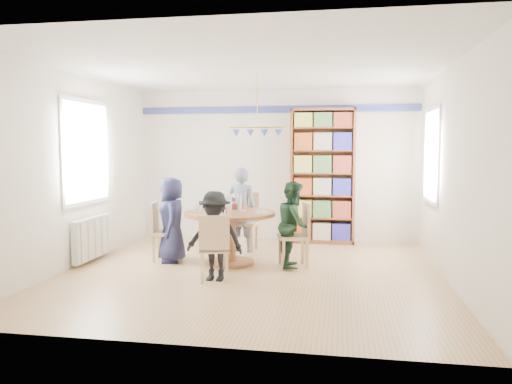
% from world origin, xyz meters
% --- Properties ---
extents(ground, '(5.00, 5.00, 0.00)m').
position_xyz_m(ground, '(0.00, 0.00, 0.00)').
color(ground, tan).
extents(room_shell, '(5.00, 5.00, 5.00)m').
position_xyz_m(room_shell, '(-0.26, 0.87, 1.65)').
color(room_shell, white).
rests_on(room_shell, ground).
extents(radiator, '(0.12, 1.00, 0.60)m').
position_xyz_m(radiator, '(-2.42, 0.30, 0.35)').
color(radiator, silver).
rests_on(radiator, ground).
extents(dining_table, '(1.30, 1.30, 0.75)m').
position_xyz_m(dining_table, '(-0.39, 0.49, 0.56)').
color(dining_table, brown).
rests_on(dining_table, ground).
extents(chair_left, '(0.43, 0.43, 0.87)m').
position_xyz_m(chair_left, '(-1.43, 0.52, 0.48)').
color(chair_left, tan).
rests_on(chair_left, ground).
extents(chair_right, '(0.49, 0.49, 0.90)m').
position_xyz_m(chair_right, '(0.59, 0.48, 0.49)').
color(chair_right, tan).
rests_on(chair_right, ground).
extents(chair_far, '(0.44, 0.44, 0.94)m').
position_xyz_m(chair_far, '(-0.37, 1.51, 0.52)').
color(chair_far, tan).
rests_on(chair_far, ground).
extents(chair_near, '(0.45, 0.45, 0.84)m').
position_xyz_m(chair_near, '(-0.37, -0.51, 0.46)').
color(chair_near, tan).
rests_on(chair_near, ground).
extents(person_left, '(0.57, 0.70, 1.24)m').
position_xyz_m(person_left, '(-1.26, 0.46, 0.62)').
color(person_left, '#1A1C3B').
rests_on(person_left, ground).
extents(person_right, '(0.49, 0.61, 1.20)m').
position_xyz_m(person_right, '(0.53, 0.45, 0.60)').
color(person_right, black).
rests_on(person_right, ground).
extents(person_far, '(0.52, 0.36, 1.35)m').
position_xyz_m(person_far, '(-0.40, 1.36, 0.68)').
color(person_far, gray).
rests_on(person_far, ground).
extents(person_near, '(0.77, 0.49, 1.13)m').
position_xyz_m(person_near, '(-0.38, -0.43, 0.56)').
color(person_near, black).
rests_on(person_near, ground).
extents(bookshelf, '(1.12, 0.33, 2.34)m').
position_xyz_m(bookshelf, '(0.85, 2.34, 1.15)').
color(bookshelf, brown).
rests_on(bookshelf, ground).
extents(tableware, '(1.08, 1.08, 0.29)m').
position_xyz_m(tableware, '(-0.42, 0.52, 0.81)').
color(tableware, white).
rests_on(tableware, dining_table).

